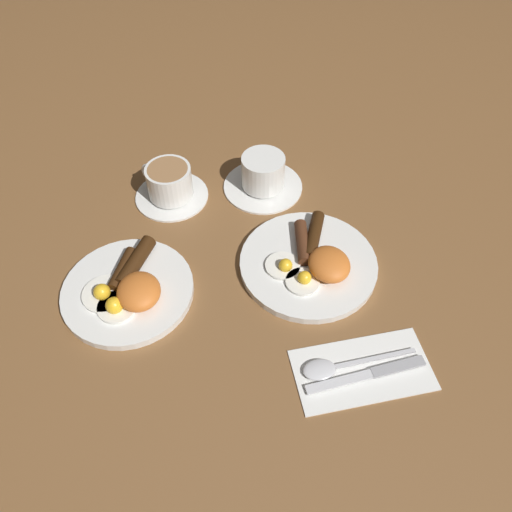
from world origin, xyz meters
name	(u,v)px	position (x,y,z in m)	size (l,w,h in m)	color
ground_plane	(308,266)	(0.00, 0.00, 0.00)	(3.00, 3.00, 0.00)	brown
breakfast_plate_near	(311,262)	(0.00, 0.00, 0.01)	(0.25, 0.25, 0.05)	white
breakfast_plate_far	(129,289)	(0.02, 0.33, 0.02)	(0.23, 0.23, 0.05)	white
teacup_near	(263,175)	(0.23, 0.02, 0.03)	(0.17, 0.17, 0.08)	white
teacup_far	(170,185)	(0.25, 0.21, 0.03)	(0.15, 0.15, 0.08)	white
napkin	(362,370)	(-0.22, -0.01, 0.00)	(0.11, 0.22, 0.01)	white
knife	(373,373)	(-0.24, -0.03, 0.01)	(0.02, 0.20, 0.01)	silver
spoon	(331,367)	(-0.21, 0.04, 0.01)	(0.04, 0.19, 0.01)	silver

